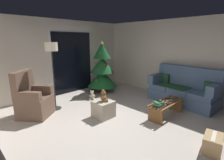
% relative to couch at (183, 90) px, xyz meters
% --- Properties ---
extents(ground_plane, '(7.00, 7.00, 0.00)m').
position_rel_couch_xyz_m(ground_plane, '(-2.32, 0.33, -0.40)').
color(ground_plane, '#BCB2A8').
extents(wall_back, '(5.72, 0.12, 2.50)m').
position_rel_couch_xyz_m(wall_back, '(-2.32, 3.39, 0.85)').
color(wall_back, beige).
rests_on(wall_back, ground).
extents(wall_right, '(0.12, 6.00, 2.50)m').
position_rel_couch_xyz_m(wall_right, '(0.54, 0.33, 0.85)').
color(wall_right, beige).
rests_on(wall_right, ground).
extents(patio_door_frame, '(1.60, 0.02, 2.20)m').
position_rel_couch_xyz_m(patio_door_frame, '(-1.63, 3.32, 0.70)').
color(patio_door_frame, silver).
rests_on(patio_door_frame, ground).
extents(patio_door_glass, '(1.50, 0.02, 2.10)m').
position_rel_couch_xyz_m(patio_door_glass, '(-1.63, 3.30, 0.65)').
color(patio_door_glass, black).
rests_on(patio_door_glass, ground).
extents(couch, '(0.93, 1.99, 1.08)m').
position_rel_couch_xyz_m(couch, '(0.00, 0.00, 0.00)').
color(couch, slate).
rests_on(couch, ground).
extents(coffee_table, '(1.10, 0.40, 0.37)m').
position_rel_couch_xyz_m(coffee_table, '(-1.17, -0.12, -0.15)').
color(coffee_table, brown).
rests_on(coffee_table, ground).
extents(remote_white, '(0.16, 0.12, 0.02)m').
position_rel_couch_xyz_m(remote_white, '(-1.06, -0.12, -0.01)').
color(remote_white, silver).
rests_on(remote_white, coffee_table).
extents(remote_black, '(0.16, 0.08, 0.02)m').
position_rel_couch_xyz_m(remote_black, '(-1.28, -0.21, -0.01)').
color(remote_black, black).
rests_on(remote_black, coffee_table).
extents(remote_graphite, '(0.16, 0.12, 0.02)m').
position_rel_couch_xyz_m(remote_graphite, '(-0.95, -0.04, -0.01)').
color(remote_graphite, '#333338').
rests_on(remote_graphite, coffee_table).
extents(book_stack, '(0.28, 0.21, 0.10)m').
position_rel_couch_xyz_m(book_stack, '(-1.53, -0.12, 0.02)').
color(book_stack, '#285684').
rests_on(book_stack, coffee_table).
extents(cell_phone, '(0.12, 0.16, 0.01)m').
position_rel_couch_xyz_m(cell_phone, '(-1.51, -0.10, 0.08)').
color(cell_phone, black).
rests_on(cell_phone, book_stack).
extents(christmas_tree, '(1.04, 1.04, 1.82)m').
position_rel_couch_xyz_m(christmas_tree, '(-0.94, 2.53, 0.42)').
color(christmas_tree, '#4C1E19').
rests_on(christmas_tree, ground).
extents(armchair, '(0.96, 0.96, 1.13)m').
position_rel_couch_xyz_m(armchair, '(-3.48, 2.19, 0.00)').
color(armchair, brown).
rests_on(armchair, ground).
extents(floor_lamp, '(0.32, 0.32, 1.78)m').
position_rel_couch_xyz_m(floor_lamp, '(-2.90, 2.22, 1.11)').
color(floor_lamp, '#2D2D30').
rests_on(floor_lamp, ground).
extents(ottoman, '(0.44, 0.44, 0.40)m').
position_rel_couch_xyz_m(ottoman, '(-2.29, 0.95, -0.20)').
color(ottoman, '#B2A893').
rests_on(ottoman, ground).
extents(teddy_bear_chestnut, '(0.21, 0.21, 0.29)m').
position_rel_couch_xyz_m(teddy_bear_chestnut, '(-2.28, 0.94, 0.12)').
color(teddy_bear_chestnut, brown).
rests_on(teddy_bear_chestnut, ottoman).
extents(teddy_bear_cream_by_tree, '(0.21, 0.22, 0.29)m').
position_rel_couch_xyz_m(teddy_bear_cream_by_tree, '(-1.71, 2.15, -0.28)').
color(teddy_bear_cream_by_tree, beige).
rests_on(teddy_bear_cream_by_tree, ground).
extents(cardboard_box_taped_mid_floor, '(0.48, 0.35, 0.29)m').
position_rel_couch_xyz_m(cardboard_box_taped_mid_floor, '(-1.86, -1.35, -0.26)').
color(cardboard_box_taped_mid_floor, tan).
rests_on(cardboard_box_taped_mid_floor, ground).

